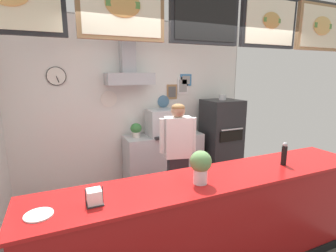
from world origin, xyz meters
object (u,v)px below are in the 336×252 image
Objects in this scene: napkin_holder at (94,197)px; potted_sage at (136,130)px; pizza_oven at (221,138)px; condiment_plate at (39,215)px; pepper_grinder at (284,154)px; basil_vase at (201,166)px; potted_thyme at (188,125)px; espresso_machine at (164,123)px; shop_worker at (178,155)px.

potted_sage is at bearing 65.91° from napkin_holder.
condiment_plate is (-3.11, -2.16, 0.28)m from pizza_oven.
pepper_grinder is 0.83× the size of basil_vase.
potted_thyme is at bearing 64.07° from basil_vase.
pizza_oven is at bearing -5.55° from potted_sage.
pepper_grinder is at bearing -77.96° from espresso_machine.
pepper_grinder is (-0.69, -2.12, 0.40)m from pizza_oven.
shop_worker is 6.73× the size of potted_thyme.
napkin_holder is at bearing -114.09° from potted_sage.
pizza_oven is 3.49m from napkin_holder.
potted_thyme is at bearing 169.81° from pizza_oven.
espresso_machine is 2.31× the size of pepper_grinder.
potted_sage is at bearing 113.50° from pepper_grinder.
condiment_plate is (-1.72, -1.26, 0.16)m from shop_worker.
espresso_machine is at bearing -88.77° from shop_worker.
pepper_grinder reaches higher than condiment_plate.
basil_vase reaches higher than potted_sage.
pepper_grinder reaches higher than potted_thyme.
basil_vase is (-1.11, -2.28, 0.15)m from potted_thyme.
pepper_grinder is 1.29× the size of condiment_plate.
shop_worker is 5.22× the size of basil_vase.
pizza_oven reaches higher than espresso_machine.
potted_thyme is 3.06m from napkin_holder.
espresso_machine is at bearing 173.92° from pizza_oven.
shop_worker is (-1.39, -0.90, 0.12)m from pizza_oven.
shop_worker is 1.09m from espresso_machine.
potted_thyme reaches higher than condiment_plate.
shop_worker is 1.12m from potted_sage.
pepper_grinder reaches higher than potted_sage.
potted_thyme is 2.54m from basil_vase.
pizza_oven is 5.24× the size of basil_vase.
potted_sage is 2.73m from condiment_plate.
potted_sage is 2.33m from basil_vase.
pepper_grinder is at bearing 2.14° from basil_vase.
pepper_grinder is (2.03, 0.04, 0.07)m from napkin_holder.
condiment_plate is at bearing 49.67° from shop_worker.
pizza_oven is 6.75× the size of potted_thyme.
napkin_holder is 0.69× the size of condiment_plate.
espresso_machine is 1.93× the size of basil_vase.
potted_thyme is at bearing 47.97° from napkin_holder.
condiment_plate is at bearing -130.29° from espresso_machine.
pizza_oven is 0.74m from potted_thyme.
napkin_holder is at bearing -124.22° from espresso_machine.
espresso_machine is 4.34× the size of napkin_holder.
shop_worker reaches higher than condiment_plate.
condiment_plate is (-1.43, -2.33, -0.02)m from potted_sage.
basil_vase is at bearing -115.93° from potted_thyme.
basil_vase is at bearing -92.31° from potted_sage.
potted_sage is 0.99× the size of pepper_grinder.
pizza_oven reaches higher than pepper_grinder.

